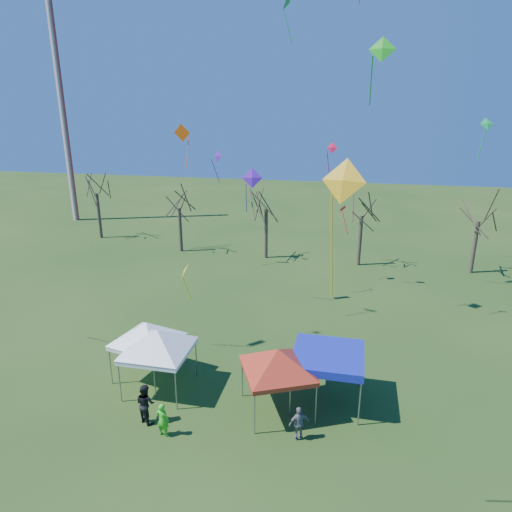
{
  "coord_description": "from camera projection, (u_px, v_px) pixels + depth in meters",
  "views": [
    {
      "loc": [
        4.94,
        -15.17,
        13.5
      ],
      "look_at": [
        1.15,
        3.0,
        7.33
      ],
      "focal_mm": 32.0,
      "sensor_mm": 36.0,
      "label": 1
    }
  ],
  "objects": [
    {
      "name": "ground",
      "position": [
        215.0,
        440.0,
        19.31
      ],
      "size": [
        140.0,
        140.0,
        0.0
      ],
      "primitive_type": "plane",
      "color": "#214014",
      "rests_on": "ground"
    },
    {
      "name": "radio_mast",
      "position": [
        63.0,
        114.0,
        52.38
      ],
      "size": [
        0.7,
        0.7,
        25.0
      ],
      "primitive_type": "cylinder",
      "color": "silver",
      "rests_on": "ground"
    },
    {
      "name": "tree_0",
      "position": [
        95.0,
        177.0,
        46.74
      ],
      "size": [
        3.83,
        3.83,
        8.44
      ],
      "color": "#3D2D21",
      "rests_on": "ground"
    },
    {
      "name": "tree_1",
      "position": [
        178.0,
        192.0,
        42.47
      ],
      "size": [
        3.42,
        3.42,
        7.54
      ],
      "color": "#3D2D21",
      "rests_on": "ground"
    },
    {
      "name": "tree_2",
      "position": [
        266.0,
        190.0,
        40.43
      ],
      "size": [
        3.71,
        3.71,
        8.18
      ],
      "color": "#3D2D21",
      "rests_on": "ground"
    },
    {
      "name": "tree_3",
      "position": [
        363.0,
        197.0,
        38.56
      ],
      "size": [
        3.59,
        3.59,
        7.91
      ],
      "color": "#3D2D21",
      "rests_on": "ground"
    },
    {
      "name": "tree_4",
      "position": [
        481.0,
        202.0,
        36.72
      ],
      "size": [
        3.58,
        3.58,
        7.89
      ],
      "color": "#3D2D21",
      "rests_on": "ground"
    },
    {
      "name": "tent_white_west",
      "position": [
        157.0,
        334.0,
        21.9
      ],
      "size": [
        4.26,
        4.26,
        3.76
      ],
      "rotation": [
        0.0,
        0.0,
        -0.01
      ],
      "color": "gray",
      "rests_on": "ground"
    },
    {
      "name": "tent_white_mid",
      "position": [
        146.0,
        326.0,
        22.93
      ],
      "size": [
        3.98,
        3.98,
        3.6
      ],
      "rotation": [
        0.0,
        0.0,
        -0.23
      ],
      "color": "gray",
      "rests_on": "ground"
    },
    {
      "name": "tent_red",
      "position": [
        278.0,
        353.0,
        20.32
      ],
      "size": [
        3.9,
        3.9,
        3.67
      ],
      "rotation": [
        0.0,
        0.0,
        0.43
      ],
      "color": "gray",
      "rests_on": "ground"
    },
    {
      "name": "tent_blue",
      "position": [
        328.0,
        357.0,
        21.2
      ],
      "size": [
        3.3,
        3.3,
        2.57
      ],
      "rotation": [
        0.0,
        0.0,
        -0.01
      ],
      "color": "gray",
      "rests_on": "ground"
    },
    {
      "name": "person_green",
      "position": [
        163.0,
        420.0,
        19.36
      ],
      "size": [
        0.62,
        0.46,
        1.57
      ],
      "primitive_type": "imported",
      "rotation": [
        0.0,
        0.0,
        3.0
      ],
      "color": "green",
      "rests_on": "ground"
    },
    {
      "name": "person_grey",
      "position": [
        299.0,
        423.0,
        19.16
      ],
      "size": [
        0.98,
        0.77,
        1.55
      ],
      "primitive_type": "imported",
      "rotation": [
        0.0,
        0.0,
        3.65
      ],
      "color": "slate",
      "rests_on": "ground"
    },
    {
      "name": "person_dark",
      "position": [
        145.0,
        403.0,
        20.19
      ],
      "size": [
        1.13,
        1.04,
        1.86
      ],
      "primitive_type": "imported",
      "rotation": [
        0.0,
        0.0,
        2.67
      ],
      "color": "black",
      "rests_on": "ground"
    },
    {
      "name": "kite_5",
      "position": [
        343.0,
        183.0,
        11.6
      ],
      "size": [
        1.28,
        0.82,
        3.9
      ],
      "rotation": [
        0.0,
        0.0,
        5.96
      ],
      "color": "#F2AC19",
      "rests_on": "ground"
    },
    {
      "name": "kite_19",
      "position": [
        332.0,
        149.0,
        32.09
      ],
      "size": [
        0.8,
        0.58,
        2.13
      ],
      "rotation": [
        0.0,
        0.0,
        5.94
      ],
      "color": "#DE1441",
      "rests_on": "ground"
    },
    {
      "name": "kite_11",
      "position": [
        252.0,
        178.0,
        29.82
      ],
      "size": [
        1.45,
        0.9,
        3.02
      ],
      "rotation": [
        0.0,
        0.0,
        0.2
      ],
      "color": "#661BC2",
      "rests_on": "ground"
    },
    {
      "name": "kite_22",
      "position": [
        343.0,
        210.0,
        34.87
      ],
      "size": [
        0.94,
        0.97,
        2.43
      ],
      "rotation": [
        0.0,
        0.0,
        4.08
      ],
      "color": "red",
      "rests_on": "ground"
    },
    {
      "name": "kite_2",
      "position": [
        182.0,
        133.0,
        36.44
      ],
      "size": [
        1.47,
        0.77,
        3.63
      ],
      "rotation": [
        0.0,
        0.0,
        3.0
      ],
      "color": "#E94E0C",
      "rests_on": "ground"
    },
    {
      "name": "kite_12",
      "position": [
        487.0,
        125.0,
        32.74
      ],
      "size": [
        1.2,
        0.94,
        3.25
      ],
      "rotation": [
        0.0,
        0.0,
        0.32
      ],
      "color": "green",
      "rests_on": "ground"
    },
    {
      "name": "kite_27",
      "position": [
        382.0,
        50.0,
        16.27
      ],
      "size": [
        0.99,
        0.64,
        2.39
      ],
      "rotation": [
        0.0,
        0.0,
        6.23
      ],
      "color": "green",
      "rests_on": "ground"
    },
    {
      "name": "kite_1",
      "position": [
        185.0,
        271.0,
        21.68
      ],
      "size": [
        0.58,
        0.94,
        1.99
      ],
      "rotation": [
        0.0,
        0.0,
        4.9
      ],
      "color": "yellow",
      "rests_on": "ground"
    },
    {
      "name": "kite_24",
      "position": [
        287.0,
        2.0,
        24.47
      ],
      "size": [
        0.65,
        1.0,
        2.52
      ],
      "rotation": [
        0.0,
        0.0,
        4.66
      ],
      "color": "#179626",
      "rests_on": "ground"
    },
    {
      "name": "kite_13",
      "position": [
        217.0,
        157.0,
        38.76
      ],
      "size": [
        1.07,
        1.04,
        2.82
      ],
      "rotation": [
        0.0,
        0.0,
        5.55
      ],
      "color": "#5418AA",
      "rests_on": "ground"
    }
  ]
}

